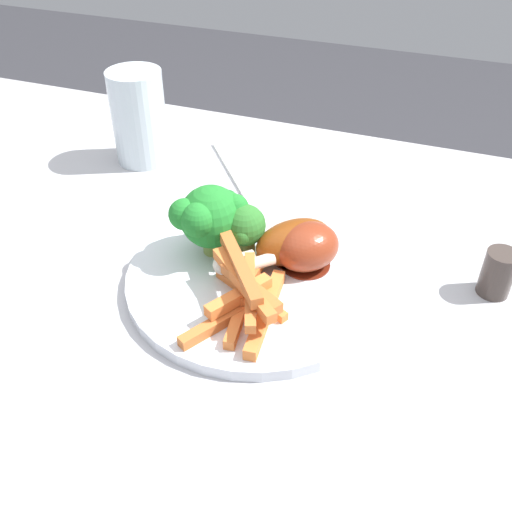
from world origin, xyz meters
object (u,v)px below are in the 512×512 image
dining_table (195,356)px  carrot_fries_pile (247,291)px  broccoli_floret_front (208,216)px  broccoli_floret_back (216,218)px  water_glass (139,117)px  pepper_shaker (498,273)px  fork (4,257)px  broccoli_floret_middle (245,227)px  dinner_plate (256,277)px  chicken_drumstick_far (290,243)px  chicken_drumstick_near (302,248)px

dining_table → carrot_fries_pile: bearing=-19.0°
broccoli_floret_front → broccoli_floret_back: 0.01m
broccoli_floret_back → water_glass: bearing=137.2°
water_glass → pepper_shaker: 0.46m
carrot_fries_pile → fork: bearing=-178.1°
fork → pepper_shaker: pepper_shaker is taller
pepper_shaker → fork: bearing=-165.7°
broccoli_floret_back → broccoli_floret_middle: bearing=3.9°
dinner_plate → chicken_drumstick_far: 0.05m
dinner_plate → broccoli_floret_back: bearing=159.0°
dining_table → dinner_plate: bearing=19.2°
dinner_plate → fork: bearing=-167.7°
broccoli_floret_front → broccoli_floret_middle: 0.04m
fork → water_glass: (0.03, 0.24, 0.06)m
dining_table → fork: size_ratio=6.04×
broccoli_floret_back → chicken_drumstick_far: bearing=7.9°
dining_table → dinner_plate: 0.13m
broccoli_floret_middle → broccoli_floret_front: bearing=-170.5°
dinner_plate → carrot_fries_pile: bearing=-79.3°
fork → water_glass: water_glass is taller
dining_table → broccoli_floret_front: broccoli_floret_front is taller
broccoli_floret_back → fork: broccoli_floret_back is taller
broccoli_floret_middle → chicken_drumstick_near: bearing=4.1°
dinner_plate → broccoli_floret_front: (-0.05, 0.01, 0.05)m
chicken_drumstick_near → fork: bearing=-164.7°
carrot_fries_pile → pepper_shaker: carrot_fries_pile is taller
broccoli_floret_middle → carrot_fries_pile: size_ratio=0.36×
broccoli_floret_middle → water_glass: 0.26m
dining_table → broccoli_floret_front: 0.17m
carrot_fries_pile → chicken_drumstick_near: size_ratio=1.56×
dinner_plate → pepper_shaker: pepper_shaker is taller
dining_table → water_glass: (-0.16, 0.20, 0.17)m
carrot_fries_pile → chicken_drumstick_far: size_ratio=1.54×
water_glass → pepper_shaker: bearing=-14.9°
water_glass → pepper_shaker: (0.44, -0.12, -0.04)m
dining_table → broccoli_floret_back: broccoli_floret_back is taller
chicken_drumstick_near → water_glass: size_ratio=0.90×
chicken_drumstick_far → water_glass: bearing=148.3°
broccoli_floret_back → fork: size_ratio=0.34×
water_glass → broccoli_floret_front: bearing=-44.5°
broccoli_floret_middle → chicken_drumstick_near: (0.06, 0.00, -0.01)m
broccoli_floret_back → chicken_drumstick_near: bearing=4.0°
chicken_drumstick_far → broccoli_floret_front: bearing=-169.9°
broccoli_floret_front → water_glass: bearing=135.5°
broccoli_floret_back → pepper_shaker: bearing=9.9°
broccoli_floret_middle → pepper_shaker: 0.24m
broccoli_floret_front → broccoli_floret_back: broccoli_floret_front is taller
broccoli_floret_back → chicken_drumstick_near: (0.09, 0.01, -0.02)m
chicken_drumstick_far → broccoli_floret_back: bearing=-172.1°
carrot_fries_pile → broccoli_floret_back: bearing=130.9°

